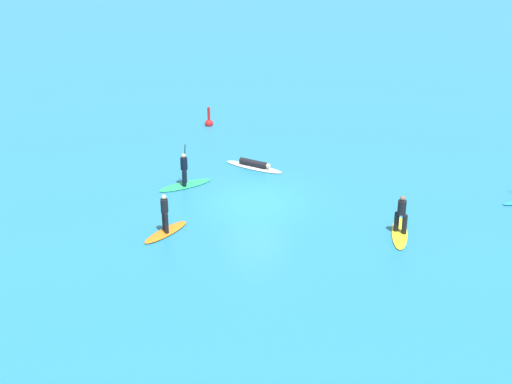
{
  "coord_description": "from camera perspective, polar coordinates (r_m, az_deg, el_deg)",
  "views": [
    {
      "loc": [
        -17.75,
        -26.45,
        15.46
      ],
      "look_at": [
        0.0,
        0.0,
        0.5
      ],
      "focal_mm": 54.52,
      "sensor_mm": 36.0,
      "label": 1
    }
  ],
  "objects": [
    {
      "name": "surfer_on_green_board",
      "position": [
        36.99,
        -5.26,
        1.05
      ],
      "size": [
        2.74,
        0.91,
        2.07
      ],
      "rotation": [
        0.0,
        0.0,
        6.23
      ],
      "color": "#23B266",
      "rests_on": "ground_plane"
    },
    {
      "name": "ground_plane",
      "position": [
        35.41,
        0.0,
        -0.73
      ],
      "size": [
        120.0,
        120.0,
        0.0
      ],
      "primitive_type": "plane",
      "color": "teal",
      "rests_on": "ground"
    },
    {
      "name": "surfer_on_yellow_board",
      "position": [
        33.01,
        10.55,
        -2.36
      ],
      "size": [
        2.48,
        2.61,
        1.77
      ],
      "rotation": [
        0.0,
        0.0,
        3.97
      ],
      "color": "yellow",
      "rests_on": "ground_plane"
    },
    {
      "name": "marker_buoy",
      "position": [
        44.68,
        -3.47,
        5.15
      ],
      "size": [
        0.47,
        0.47,
        1.21
      ],
      "color": "red",
      "rests_on": "ground_plane"
    },
    {
      "name": "surfer_on_orange_board",
      "position": [
        32.74,
        -6.67,
        -2.34
      ],
      "size": [
        2.55,
        1.43,
        1.78
      ],
      "rotation": [
        0.0,
        0.0,
        3.48
      ],
      "color": "orange",
      "rests_on": "ground_plane"
    },
    {
      "name": "surfer_on_white_board",
      "position": [
        38.94,
        -0.13,
        1.99
      ],
      "size": [
        2.02,
        3.08,
        0.4
      ],
      "rotation": [
        0.0,
        0.0,
        5.19
      ],
      "color": "white",
      "rests_on": "ground_plane"
    }
  ]
}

